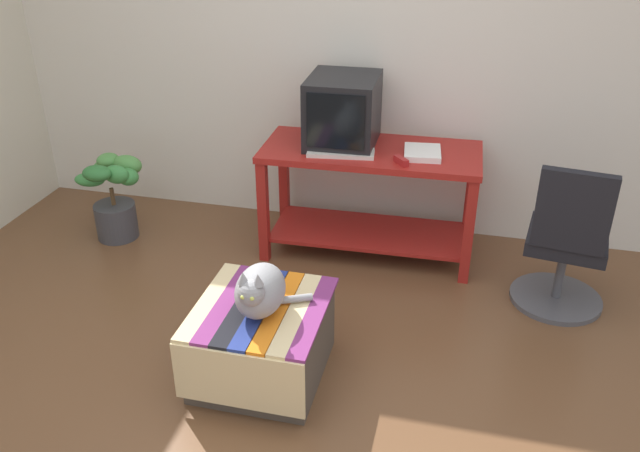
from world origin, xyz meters
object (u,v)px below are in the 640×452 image
at_px(book, 422,153).
at_px(potted_plant, 114,197).
at_px(keyboard, 341,153).
at_px(cat, 260,291).
at_px(tv_monitor, 343,111).
at_px(office_chair, 566,248).
at_px(ottoman_with_blanket, 262,340).
at_px(stapler, 401,161).
at_px(desk, 370,183).

height_order(book, potted_plant, book).
height_order(keyboard, cat, keyboard).
distance_m(tv_monitor, keyboard, 0.27).
xyz_separation_m(keyboard, office_chair, (1.32, -0.24, -0.34)).
bearing_deg(tv_monitor, potted_plant, -170.98).
relative_size(tv_monitor, ottoman_with_blanket, 0.74).
bearing_deg(stapler, ottoman_with_blanket, -154.57).
bearing_deg(desk, office_chair, -19.48).
relative_size(cat, potted_plant, 0.59).
xyz_separation_m(tv_monitor, potted_plant, (-1.49, -0.28, -0.62)).
height_order(ottoman_with_blanket, potted_plant, potted_plant).
height_order(tv_monitor, stapler, tv_monitor).
distance_m(book, potted_plant, 2.05).
xyz_separation_m(desk, potted_plant, (-1.68, -0.22, -0.18)).
height_order(desk, tv_monitor, tv_monitor).
relative_size(desk, book, 5.50).
bearing_deg(tv_monitor, cat, -94.75).
bearing_deg(tv_monitor, book, -11.73).
bearing_deg(book, stapler, -129.91).
bearing_deg(potted_plant, stapler, 0.85).
height_order(tv_monitor, cat, tv_monitor).
xyz_separation_m(ottoman_with_blanket, cat, (0.02, -0.04, 0.32)).
relative_size(tv_monitor, stapler, 4.56).
relative_size(desk, stapler, 12.29).
relative_size(tv_monitor, potted_plant, 0.87).
height_order(desk, ottoman_with_blanket, desk).
bearing_deg(office_chair, desk, -9.84).
bearing_deg(book, tv_monitor, 163.57).
xyz_separation_m(keyboard, cat, (-0.11, -1.24, -0.21)).
relative_size(cat, stapler, 3.13).
height_order(office_chair, stapler, office_chair).
relative_size(cat, office_chair, 0.39).
distance_m(book, office_chair, 0.98).
height_order(tv_monitor, ottoman_with_blanket, tv_monitor).
bearing_deg(potted_plant, book, 5.36).
relative_size(desk, keyboard, 3.38).
distance_m(tv_monitor, book, 0.55).
bearing_deg(desk, potted_plant, -174.03).
height_order(desk, stapler, stapler).
height_order(keyboard, book, book).
bearing_deg(desk, keyboard, -141.52).
relative_size(tv_monitor, book, 2.04).
height_order(desk, office_chair, office_chair).
distance_m(book, ottoman_with_blanket, 1.52).
bearing_deg(keyboard, desk, 32.90).
relative_size(ottoman_with_blanket, cat, 1.97).
xyz_separation_m(tv_monitor, cat, (-0.08, -1.43, -0.40)).
relative_size(desk, cat, 3.92).
xyz_separation_m(potted_plant, stapler, (1.89, 0.03, 0.43)).
height_order(tv_monitor, office_chair, tv_monitor).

